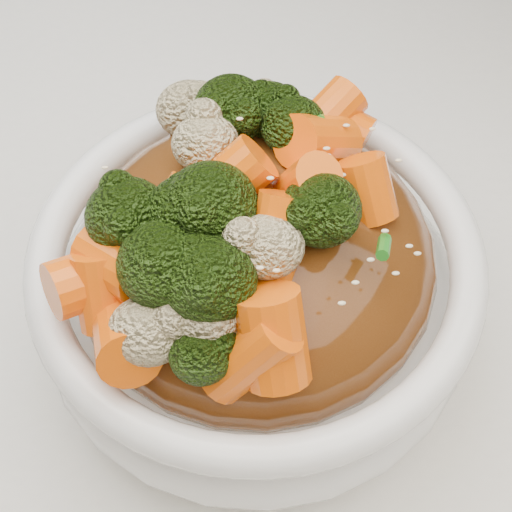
{
  "coord_description": "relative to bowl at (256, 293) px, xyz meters",
  "views": [
    {
      "loc": [
        -0.02,
        -0.21,
        1.16
      ],
      "look_at": [
        -0.0,
        0.02,
        0.83
      ],
      "focal_mm": 55.0,
      "sensor_mm": 36.0,
      "label": 1
    }
  ],
  "objects": [
    {
      "name": "tablecloth",
      "position": [
        0.0,
        -0.02,
        -0.07
      ],
      "size": [
        1.2,
        0.8,
        0.04
      ],
      "primitive_type": "cube",
      "color": "white",
      "rests_on": "dining_table"
    },
    {
      "name": "broccoli",
      "position": [
        0.0,
        -0.0,
        0.1
      ],
      "size": [
        0.25,
        0.25,
        0.05
      ],
      "primitive_type": null,
      "rotation": [
        0.0,
        0.0,
        -0.43
      ],
      "color": "black",
      "rests_on": "sauce_base"
    },
    {
      "name": "sesame_seeds",
      "position": [
        0.0,
        -0.0,
        0.1
      ],
      "size": [
        0.22,
        0.22,
        0.01
      ],
      "primitive_type": null,
      "rotation": [
        0.0,
        0.0,
        -0.43
      ],
      "color": "beige",
      "rests_on": "sauce_base"
    },
    {
      "name": "scallions",
      "position": [
        0.0,
        -0.0,
        0.1
      ],
      "size": [
        0.19,
        0.19,
        0.02
      ],
      "primitive_type": null,
      "rotation": [
        0.0,
        0.0,
        -0.43
      ],
      "color": "#1F781B",
      "rests_on": "sauce_base"
    },
    {
      "name": "carrots",
      "position": [
        0.0,
        -0.0,
        0.1
      ],
      "size": [
        0.25,
        0.25,
        0.05
      ],
      "primitive_type": null,
      "rotation": [
        0.0,
        0.0,
        -0.43
      ],
      "color": "#FC6108",
      "rests_on": "sauce_base"
    },
    {
      "name": "bowl",
      "position": [
        0.0,
        0.0,
        0.0
      ],
      "size": [
        0.31,
        0.31,
        0.09
      ],
      "primitive_type": null,
      "rotation": [
        0.0,
        0.0,
        -0.43
      ],
      "color": "white",
      "rests_on": "tablecloth"
    },
    {
      "name": "sauce_base",
      "position": [
        0.0,
        -0.0,
        0.03
      ],
      "size": [
        0.25,
        0.25,
        0.1
      ],
      "primitive_type": "ellipsoid",
      "rotation": [
        0.0,
        0.0,
        -0.43
      ],
      "color": "#552B0E",
      "rests_on": "bowl"
    },
    {
      "name": "cauliflower",
      "position": [
        0.0,
        -0.0,
        0.1
      ],
      "size": [
        0.25,
        0.25,
        0.04
      ],
      "primitive_type": null,
      "rotation": [
        0.0,
        0.0,
        -0.43
      ],
      "color": "beige",
      "rests_on": "sauce_base"
    }
  ]
}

